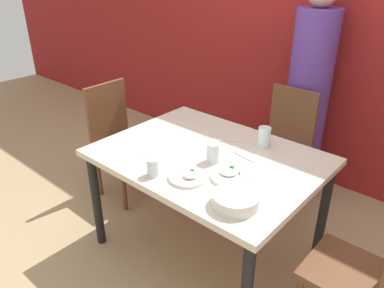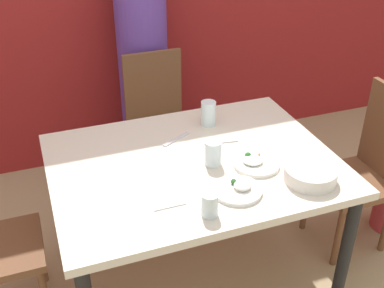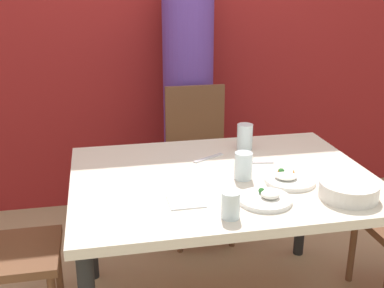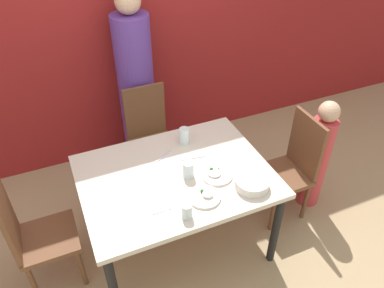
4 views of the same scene
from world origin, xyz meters
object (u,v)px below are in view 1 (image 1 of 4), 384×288
at_px(chair_child_spot, 366,268).
at_px(bowl_curry, 236,199).
at_px(person_adult, 307,99).
at_px(glass_water_tall, 213,153).
at_px(plate_rice_adult, 188,177).
at_px(chair_adult_spot, 283,147).

relative_size(chair_child_spot, bowl_curry, 4.07).
bearing_deg(person_adult, bowl_curry, -76.67).
bearing_deg(person_adult, glass_water_tall, -89.92).
bearing_deg(person_adult, plate_rice_adult, -89.21).
relative_size(chair_adult_spot, chair_child_spot, 1.00).
bearing_deg(plate_rice_adult, glass_water_tall, 94.45).
relative_size(chair_adult_spot, plate_rice_adult, 4.46).
xyz_separation_m(chair_child_spot, plate_rice_adult, (-0.92, -0.27, 0.27)).
xyz_separation_m(bowl_curry, plate_rice_adult, (-0.34, 0.03, -0.02)).
xyz_separation_m(chair_adult_spot, plate_rice_adult, (0.02, -1.15, 0.27)).
bearing_deg(plate_rice_adult, chair_child_spot, 16.10).
height_order(plate_rice_adult, glass_water_tall, glass_water_tall).
distance_m(chair_child_spot, plate_rice_adult, 1.00).
bearing_deg(glass_water_tall, plate_rice_adult, -85.55).
height_order(chair_child_spot, person_adult, person_adult).
bearing_deg(glass_water_tall, chair_adult_spot, 90.11).
height_order(chair_adult_spot, chair_child_spot, same).
height_order(person_adult, glass_water_tall, person_adult).
height_order(chair_child_spot, bowl_curry, chair_child_spot).
bearing_deg(glass_water_tall, person_adult, 90.08).
xyz_separation_m(plate_rice_adult, glass_water_tall, (-0.02, 0.24, 0.05)).
relative_size(chair_adult_spot, person_adult, 0.55).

